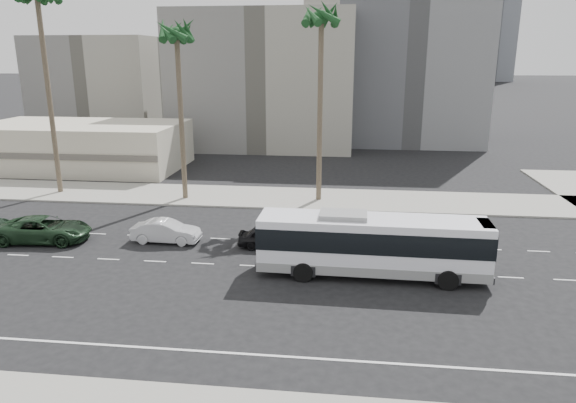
# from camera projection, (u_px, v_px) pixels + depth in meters

# --- Properties ---
(ground) EXTENTS (700.00, 700.00, 0.00)m
(ground) POSITION_uv_depth(u_px,v_px,m) (352.00, 270.00, 30.48)
(ground) COLOR black
(ground) RESTS_ON ground
(sidewalk_north) EXTENTS (120.00, 7.00, 0.15)m
(sidewalk_north) POSITION_uv_depth(u_px,v_px,m) (351.00, 200.00, 45.29)
(sidewalk_north) COLOR gray
(sidewalk_north) RESTS_ON ground
(commercial_low) EXTENTS (22.00, 12.16, 5.00)m
(commercial_low) POSITION_uv_depth(u_px,v_px,m) (82.00, 146.00, 58.00)
(commercial_low) COLOR beige
(commercial_low) RESTS_ON ground
(midrise_beige_west) EXTENTS (24.00, 18.00, 18.00)m
(midrise_beige_west) POSITION_uv_depth(u_px,v_px,m) (267.00, 80.00, 72.44)
(midrise_beige_west) COLOR gray
(midrise_beige_west) RESTS_ON ground
(midrise_gray_center) EXTENTS (20.00, 20.00, 26.00)m
(midrise_gray_center) POSITION_uv_depth(u_px,v_px,m) (409.00, 51.00, 75.84)
(midrise_gray_center) COLOR #5B5C60
(midrise_gray_center) RESTS_ON ground
(midrise_beige_far) EXTENTS (18.00, 16.00, 15.00)m
(midrise_beige_far) POSITION_uv_depth(u_px,v_px,m) (106.00, 88.00, 80.52)
(midrise_beige_far) COLOR gray
(midrise_beige_far) RESTS_ON ground
(civic_tower) EXTENTS (42.00, 42.00, 129.00)m
(civic_tower) POSITION_uv_depth(u_px,v_px,m) (349.00, 1.00, 259.43)
(civic_tower) COLOR #BBB6A4
(civic_tower) RESTS_ON ground
(highrise_right) EXTENTS (26.00, 26.00, 70.00)m
(highrise_right) POSITION_uv_depth(u_px,v_px,m) (452.00, 5.00, 236.11)
(highrise_right) COLOR #575B64
(highrise_right) RESTS_ON ground
(highrise_far) EXTENTS (22.00, 22.00, 60.00)m
(highrise_far) POSITION_uv_depth(u_px,v_px,m) (491.00, 20.00, 263.38)
(highrise_far) COLOR #575B64
(highrise_far) RESTS_ON ground
(city_bus) EXTENTS (12.91, 3.15, 3.69)m
(city_bus) POSITION_uv_depth(u_px,v_px,m) (372.00, 243.00, 29.32)
(city_bus) COLOR white
(city_bus) RESTS_ON ground
(car_a) EXTENTS (1.75, 4.15, 1.40)m
(car_a) POSITION_uv_depth(u_px,v_px,m) (270.00, 237.00, 34.00)
(car_a) COLOR black
(car_a) RESTS_ON ground
(car_b) EXTENTS (1.68, 4.62, 1.51)m
(car_b) POSITION_uv_depth(u_px,v_px,m) (166.00, 231.00, 34.99)
(car_b) COLOR silver
(car_b) RESTS_ON ground
(car_c) EXTENTS (3.39, 6.39, 1.71)m
(car_c) POSITION_uv_depth(u_px,v_px,m) (44.00, 229.00, 35.09)
(car_c) COLOR #1B331E
(car_c) RESTS_ON ground
(palm_near) EXTENTS (4.86, 4.86, 16.36)m
(palm_near) POSITION_uv_depth(u_px,v_px,m) (321.00, 21.00, 41.25)
(palm_near) COLOR brown
(palm_near) RESTS_ON ground
(palm_mid) EXTENTS (4.90, 4.90, 15.14)m
(palm_mid) POSITION_uv_depth(u_px,v_px,m) (177.00, 38.00, 42.07)
(palm_mid) COLOR brown
(palm_mid) RESTS_ON ground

